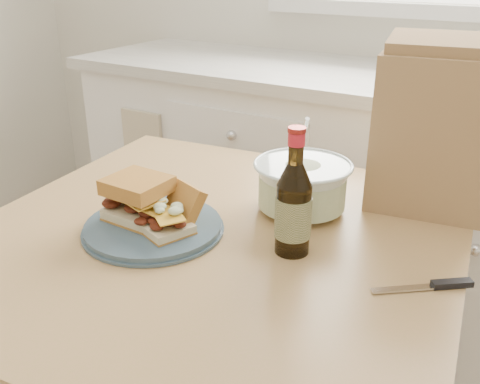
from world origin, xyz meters
The scene contains 9 objects.
cabinet_run centered at (0.00, 1.70, 0.47)m, with size 2.50×0.64×0.94m.
dining_table centered at (-0.13, 0.72, 0.68)m, with size 1.05×1.05×0.79m.
plate centered at (-0.23, 0.66, 0.80)m, with size 0.27×0.27×0.02m, color #3C5362.
sandwich_left centered at (-0.27, 0.67, 0.85)m, with size 0.12×0.11×0.09m.
sandwich_right centered at (-0.19, 0.67, 0.84)m, with size 0.12×0.16×0.08m.
coleslaw_bowl centered at (-0.02, 0.90, 0.85)m, with size 0.21×0.21×0.21m.
beer_bottle centered at (0.04, 0.73, 0.88)m, with size 0.07×0.07×0.24m.
knife centered at (0.30, 0.75, 0.80)m, with size 0.15×0.12×0.01m.
paper_bag centered at (0.21, 1.07, 0.96)m, with size 0.25×0.17×0.33m, color #A2764E.
Camera 1 is at (0.41, -0.06, 1.30)m, focal length 40.00 mm.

